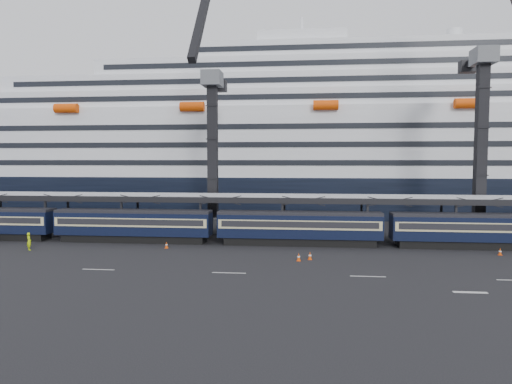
% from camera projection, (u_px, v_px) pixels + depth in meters
% --- Properties ---
extents(ground, '(260.00, 260.00, 0.00)m').
position_uv_depth(ground, '(384.00, 266.00, 42.67)').
color(ground, black).
rests_on(ground, ground).
extents(lane_markings, '(111.00, 4.27, 0.02)m').
position_uv_depth(lane_markings, '(499.00, 284.00, 36.64)').
color(lane_markings, beige).
rests_on(lane_markings, ground).
extents(train, '(133.05, 3.00, 4.05)m').
position_uv_depth(train, '(328.00, 227.00, 52.92)').
color(train, black).
rests_on(train, ground).
extents(canopy, '(130.00, 6.25, 5.53)m').
position_uv_depth(canopy, '(365.00, 198.00, 56.20)').
color(canopy, '#A1A3A9').
rests_on(canopy, ground).
extents(cruise_ship, '(214.09, 28.84, 34.00)m').
position_uv_depth(cruise_ship, '(337.00, 148.00, 87.55)').
color(cruise_ship, black).
rests_on(cruise_ship, ground).
extents(crane_dark_near, '(4.50, 17.75, 35.08)m').
position_uv_depth(crane_dark_near, '(212.00, 145.00, 62.34)').
color(crane_dark_near, '#4B4E53').
rests_on(crane_dark_near, ground).
extents(crane_dark_mid, '(4.50, 18.24, 39.64)m').
position_uv_depth(crane_dark_mid, '(482.00, 133.00, 57.65)').
color(crane_dark_mid, '#4B4E53').
rests_on(crane_dark_mid, ground).
extents(worker, '(0.85, 0.81, 1.95)m').
position_uv_depth(worker, '(29.00, 241.00, 50.24)').
color(worker, '#BBE50C').
rests_on(worker, ground).
extents(traffic_cone_b, '(0.38, 0.38, 0.75)m').
position_uv_depth(traffic_cone_b, '(166.00, 245.00, 51.39)').
color(traffic_cone_b, '#DF4507').
rests_on(traffic_cone_b, ground).
extents(traffic_cone_c, '(0.41, 0.41, 0.82)m').
position_uv_depth(traffic_cone_c, '(299.00, 257.00, 44.89)').
color(traffic_cone_c, '#DF4507').
rests_on(traffic_cone_c, ground).
extents(traffic_cone_d, '(0.41, 0.41, 0.81)m').
position_uv_depth(traffic_cone_d, '(310.00, 256.00, 45.51)').
color(traffic_cone_d, '#DF4507').
rests_on(traffic_cone_d, ground).
extents(traffic_cone_e, '(0.38, 0.38, 0.75)m').
position_uv_depth(traffic_cone_e, '(500.00, 252.00, 47.65)').
color(traffic_cone_e, '#DF4507').
rests_on(traffic_cone_e, ground).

